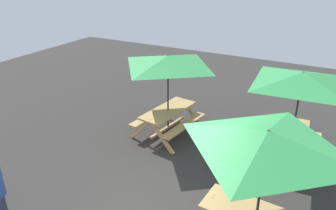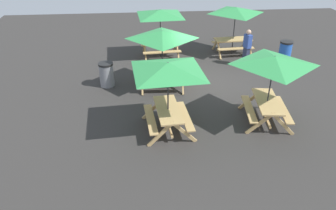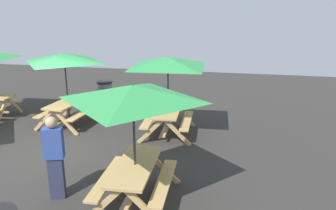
{
  "view_description": "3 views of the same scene",
  "coord_description": "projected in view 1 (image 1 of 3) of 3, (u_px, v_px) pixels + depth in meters",
  "views": [
    {
      "loc": [
        -4.13,
        -2.46,
        4.56
      ],
      "look_at": [
        3.09,
        1.45,
        0.9
      ],
      "focal_mm": 35.0,
      "sensor_mm": 36.0,
      "label": 1
    },
    {
      "loc": [
        12.04,
        -2.6,
        5.88
      ],
      "look_at": [
        3.32,
        -1.81,
        0.9
      ],
      "focal_mm": 35.0,
      "sensor_mm": 36.0,
      "label": 2
    },
    {
      "loc": [
        -5.0,
        7.33,
        3.56
      ],
      "look_at": [
        -3.05,
        -1.6,
        0.9
      ],
      "focal_mm": 35.0,
      "sensor_mm": 36.0,
      "label": 3
    }
  ],
  "objects": [
    {
      "name": "picnic_table_0",
      "position": [
        168.0,
        67.0,
        8.54
      ],
      "size": [
        2.25,
        2.25,
        2.34
      ],
      "rotation": [
        0.0,
        0.0,
        -0.13
      ],
      "color": "tan",
      "rests_on": "ground"
    },
    {
      "name": "picnic_table_4",
      "position": [
        266.0,
        149.0,
        4.85
      ],
      "size": [
        2.11,
        2.11,
        2.34
      ],
      "rotation": [
        0.0,
        0.0,
        1.51
      ],
      "color": "tan",
      "rests_on": "ground"
    },
    {
      "name": "picnic_table_2",
      "position": [
        301.0,
        85.0,
        7.3
      ],
      "size": [
        2.82,
        2.82,
        2.34
      ],
      "rotation": [
        0.0,
        0.0,
        0.08
      ],
      "color": "tan",
      "rests_on": "ground"
    }
  ]
}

